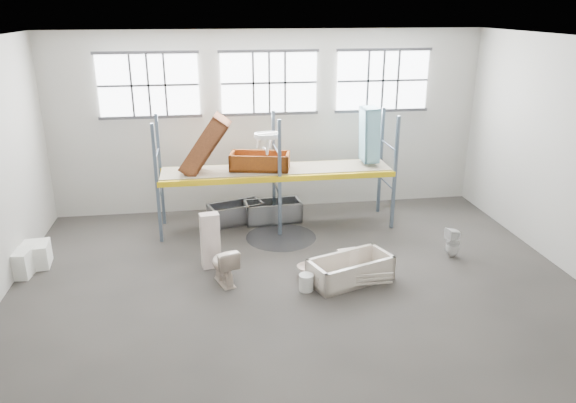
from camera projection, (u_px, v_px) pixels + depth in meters
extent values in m
cube|color=#49443F|center=(299.00, 290.00, 11.42)|extent=(12.00, 10.00, 0.10)
cube|color=silver|center=(301.00, 37.00, 9.69)|extent=(12.00, 10.00, 0.10)
cube|color=#B3B0A5|center=(269.00, 122.00, 15.25)|extent=(12.00, 0.10, 5.00)
cube|color=#A6A499|center=(379.00, 310.00, 5.86)|extent=(12.00, 0.10, 5.00)
cube|color=white|center=(149.00, 85.00, 14.32)|extent=(2.60, 0.04, 1.60)
cube|color=white|center=(269.00, 83.00, 14.77)|extent=(2.60, 0.04, 1.60)
cube|color=white|center=(383.00, 80.00, 15.22)|extent=(2.60, 0.04, 1.60)
cube|color=slate|center=(157.00, 184.00, 13.17)|extent=(0.08, 0.08, 3.00)
cube|color=slate|center=(160.00, 170.00, 14.29)|extent=(0.08, 0.08, 3.00)
cube|color=slate|center=(280.00, 179.00, 13.59)|extent=(0.08, 0.08, 3.00)
cube|color=slate|center=(274.00, 166.00, 14.71)|extent=(0.08, 0.08, 3.00)
cube|color=slate|center=(395.00, 174.00, 14.01)|extent=(0.08, 0.08, 3.00)
cube|color=slate|center=(381.00, 161.00, 15.13)|extent=(0.08, 0.08, 3.00)
cube|color=yellow|center=(280.00, 179.00, 13.59)|extent=(6.00, 0.10, 0.14)
cube|color=yellow|center=(274.00, 166.00, 14.71)|extent=(6.00, 0.10, 0.14)
cube|color=gray|center=(277.00, 169.00, 14.12)|extent=(5.90, 1.10, 0.03)
cylinder|color=black|center=(281.00, 237.00, 13.92)|extent=(1.80, 1.80, 0.00)
cube|color=beige|center=(347.00, 258.00, 12.11)|extent=(0.47, 0.27, 0.42)
imported|color=beige|center=(307.00, 269.00, 11.88)|extent=(0.47, 0.47, 0.15)
imported|color=beige|center=(224.00, 265.00, 11.50)|extent=(0.71, 0.93, 0.84)
cube|color=silver|center=(210.00, 241.00, 12.14)|extent=(0.45, 0.33, 1.28)
imported|color=silver|center=(453.00, 242.00, 12.75)|extent=(0.37, 0.36, 0.71)
imported|color=white|center=(267.00, 153.00, 13.60)|extent=(0.75, 0.64, 0.57)
cylinder|color=beige|center=(306.00, 282.00, 11.28)|extent=(0.31, 0.31, 0.36)
cube|color=white|center=(15.00, 263.00, 11.86)|extent=(0.73, 0.65, 0.58)
cube|color=white|center=(34.00, 255.00, 12.30)|extent=(0.72, 0.72, 0.54)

